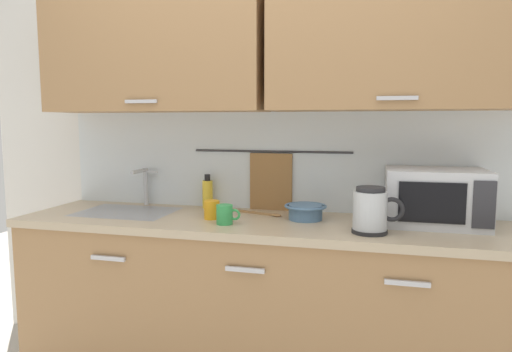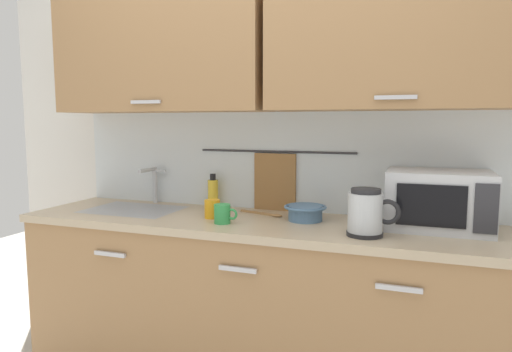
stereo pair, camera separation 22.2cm
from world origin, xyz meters
The scene contains 10 objects.
counter_unit centered at (-0.01, 0.30, 0.46)m, with size 2.53×0.64×0.90m.
back_wall_assembly centered at (0.00, 0.53, 1.52)m, with size 3.70×0.41×2.50m.
sink_faucet centered at (-0.77, 0.53, 1.04)m, with size 0.09×0.17×0.22m.
microwave centered at (0.83, 0.41, 1.04)m, with size 0.46×0.35×0.27m.
electric_kettle centered at (0.54, 0.15, 1.00)m, with size 0.23×0.16×0.21m.
dish_soap_bottle centered at (-0.38, 0.54, 0.99)m, with size 0.06×0.06×0.20m.
mug_near_sink centered at (-0.15, 0.16, 0.95)m, with size 0.12×0.08×0.09m.
mixing_bowl centered at (0.21, 0.37, 0.94)m, with size 0.21×0.21×0.08m.
mug_by_kettle centered at (-0.25, 0.26, 0.95)m, with size 0.12×0.08×0.09m.
wooden_spoon centered at (-0.02, 0.43, 0.91)m, with size 0.27×0.12×0.01m.
Camera 1 is at (0.53, -1.89, 1.39)m, focal length 31.73 mm.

